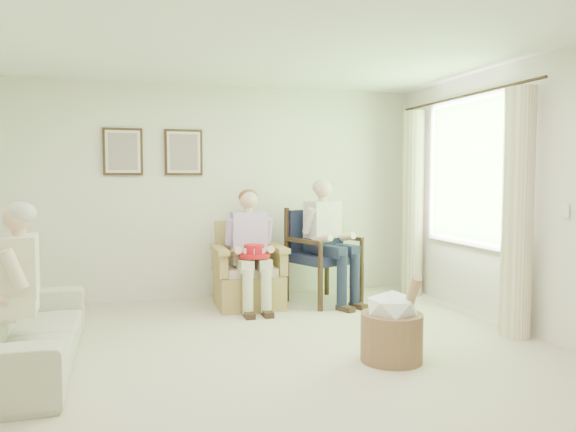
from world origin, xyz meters
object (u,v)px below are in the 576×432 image
object	(u,v)px
wicker_armchair	(248,279)
person_wicker	(250,241)
wood_armchair	(321,251)
sofa	(19,329)
person_sofa	(14,279)
hatbox	(392,326)
person_dark	(326,231)
red_hat	(254,253)

from	to	relation	value
wicker_armchair	person_wicker	world-z (taller)	person_wicker
wood_armchair	sofa	xyz separation A→B (m)	(-3.05, -1.58, -0.29)
person_sofa	hatbox	size ratio (longest dim) A/B	1.73
hatbox	sofa	bearing A→B (deg)	166.82
person_dark	hatbox	distance (m)	2.16
wicker_armchair	person_sofa	world-z (taller)	person_sofa
person_dark	hatbox	size ratio (longest dim) A/B	1.94
hatbox	person_dark	bearing A→B (deg)	84.52
person_dark	wood_armchair	bearing A→B (deg)	68.01
person_wicker	person_dark	xyz separation A→B (m)	(0.90, -0.02, 0.09)
sofa	red_hat	size ratio (longest dim) A/B	6.14
person_wicker	hatbox	bearing A→B (deg)	-70.58
sofa	person_dark	bearing A→B (deg)	-65.31
wood_armchair	person_wicker	world-z (taller)	person_wicker
red_hat	hatbox	world-z (taller)	red_hat
wicker_armchair	wood_armchair	world-z (taller)	wood_armchair
wicker_armchair	red_hat	world-z (taller)	wicker_armchair
person_dark	red_hat	size ratio (longest dim) A/B	4.15
wicker_armchair	red_hat	size ratio (longest dim) A/B	2.82
wicker_armchair	sofa	distance (m)	2.66
red_hat	hatbox	xyz separation A→B (m)	(0.71, -1.89, -0.38)
wicker_armchair	person_wicker	xyz separation A→B (m)	(-0.00, -0.13, 0.45)
person_wicker	person_dark	world-z (taller)	person_dark
wicker_armchair	person_sofa	size ratio (longest dim) A/B	0.76
sofa	person_dark	world-z (taller)	person_dark
person_dark	person_sofa	bearing A→B (deg)	-174.90
red_hat	wicker_armchair	bearing A→B (deg)	89.28
wood_armchair	hatbox	xyz separation A→B (m)	(-0.20, -2.25, -0.31)
person_dark	red_hat	xyz separation A→B (m)	(-0.90, -0.18, -0.19)
wicker_armchair	wood_armchair	bearing A→B (deg)	2.60
person_sofa	person_wicker	bearing A→B (deg)	122.47
red_hat	hatbox	distance (m)	2.05
sofa	person_sofa	world-z (taller)	person_sofa
sofa	red_hat	bearing A→B (deg)	-60.44
person_dark	person_wicker	bearing A→B (deg)	156.51
hatbox	red_hat	bearing A→B (deg)	110.48
sofa	person_wicker	world-z (taller)	person_wicker
sofa	person_sofa	xyz separation A→B (m)	(-0.00, -0.16, 0.42)
person_sofa	hatbox	xyz separation A→B (m)	(2.86, -0.51, -0.44)
wood_armchair	person_dark	world-z (taller)	person_dark
wood_armchair	hatbox	bearing A→B (deg)	-117.03
person_sofa	hatbox	world-z (taller)	person_sofa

